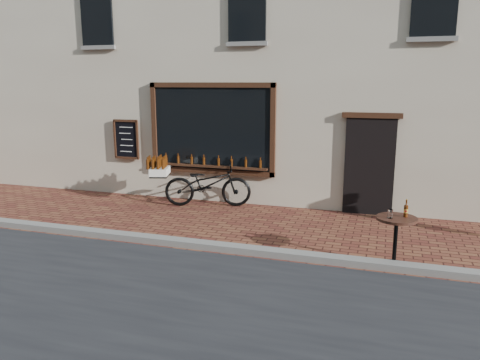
% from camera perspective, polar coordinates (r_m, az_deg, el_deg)
% --- Properties ---
extents(ground, '(90.00, 90.00, 0.00)m').
position_cam_1_polar(ground, '(8.24, 0.46, -9.36)').
color(ground, '#53221A').
rests_on(ground, ground).
extents(kerb, '(90.00, 0.25, 0.12)m').
position_cam_1_polar(kerb, '(8.40, 0.87, -8.51)').
color(kerb, slate).
rests_on(kerb, ground).
extents(shop_building, '(28.00, 6.20, 10.00)m').
position_cam_1_polar(shop_building, '(14.16, 8.80, 19.94)').
color(shop_building, beige).
rests_on(shop_building, ground).
extents(cargo_bicycle, '(2.51, 1.34, 1.18)m').
position_cam_1_polar(cargo_bicycle, '(11.40, -4.17, -0.40)').
color(cargo_bicycle, black).
rests_on(cargo_bicycle, ground).
extents(bistro_table, '(0.66, 0.66, 1.13)m').
position_cam_1_polar(bistro_table, '(8.05, 18.49, -5.97)').
color(bistro_table, black).
rests_on(bistro_table, ground).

